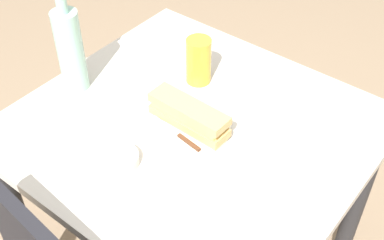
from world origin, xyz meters
TOP-DOWN VIEW (x-y plane):
  - dining_table at (0.00, 0.00)m, footprint 0.93×0.87m
  - plate_near at (0.00, 0.01)m, footprint 0.23×0.23m
  - baguette_sandwich_near at (0.00, 0.01)m, footprint 0.24×0.08m
  - knife_near at (-0.01, 0.07)m, footprint 0.18×0.04m
  - water_bottle at (0.38, 0.08)m, footprint 0.08×0.08m
  - beer_glass at (0.11, -0.17)m, footprint 0.08×0.08m
  - olive_bowl at (0.06, 0.23)m, footprint 0.10×0.10m
  - paper_napkin at (-0.19, 0.25)m, footprint 0.15×0.15m

SIDE VIEW (x-z plane):
  - dining_table at x=0.00m, z-range 0.25..0.99m
  - paper_napkin at x=-0.19m, z-range 0.74..0.74m
  - plate_near at x=0.00m, z-range 0.74..0.76m
  - olive_bowl at x=0.06m, z-range 0.74..0.77m
  - knife_near at x=-0.01m, z-range 0.75..0.76m
  - baguette_sandwich_near at x=0.00m, z-range 0.76..0.82m
  - beer_glass at x=0.11m, z-range 0.74..0.89m
  - water_bottle at x=0.38m, z-range 0.71..1.04m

